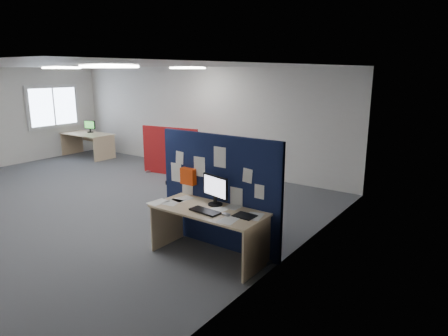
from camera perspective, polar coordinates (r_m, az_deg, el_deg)
The scene contains 17 objects.
floor at distance 8.79m, azimuth -18.03°, elevation -4.23°, with size 9.00×9.00×0.00m, color #4E5055.
ceiling at distance 8.40m, azimuth -19.43°, elevation 13.60°, with size 9.00×7.00×0.02m, color white.
wall_back at distance 10.89m, azimuth -3.62°, elevation 7.08°, with size 9.00×0.02×2.70m, color silver.
wall_right at distance 5.56m, azimuth 9.83°, elevation 0.41°, with size 0.02×7.00×2.70m, color silver.
window at distance 13.24m, azimuth -23.20°, elevation 8.07°, with size 0.06×1.70×1.30m.
ceiling_lights at distance 8.54m, azimuth -14.34°, elevation 13.73°, with size 4.10×4.10×0.04m.
navy_divider at distance 5.93m, azimuth -0.82°, elevation -3.43°, with size 2.09×0.30×1.72m.
main_desk at distance 5.70m, azimuth -2.00°, elevation -7.44°, with size 1.65×0.73×0.73m.
monitor_main at distance 5.70m, azimuth -1.28°, elevation -3.00°, with size 0.49×0.21×0.44m.
keyboard at distance 5.49m, azimuth -2.75°, elevation -6.18°, with size 0.45×0.18×0.03m, color black.
mouse at distance 5.35m, azimuth 0.31°, elevation -6.68°, with size 0.10×0.06×0.03m, color #A9A8AE.
paper_tray at distance 5.34m, azimuth 2.98°, elevation -6.84°, with size 0.28×0.22×0.01m, color black.
red_divider at distance 10.25m, azimuth -7.72°, elevation 2.33°, with size 1.63×0.30×1.23m.
second_desk at distance 13.06m, azimuth -18.81°, elevation 3.97°, with size 1.68×0.84×0.73m.
monitor_second at distance 13.16m, azimuth -18.61°, elevation 5.72°, with size 0.40×0.18×0.37m.
office_chair at distance 7.68m, azimuth -4.98°, elevation -0.84°, with size 0.80×0.78×1.20m.
desk_papers at distance 5.66m, azimuth -2.70°, elevation -5.67°, with size 1.71×0.82×0.00m.
Camera 1 is at (6.82, -4.89, 2.62)m, focal length 32.00 mm.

